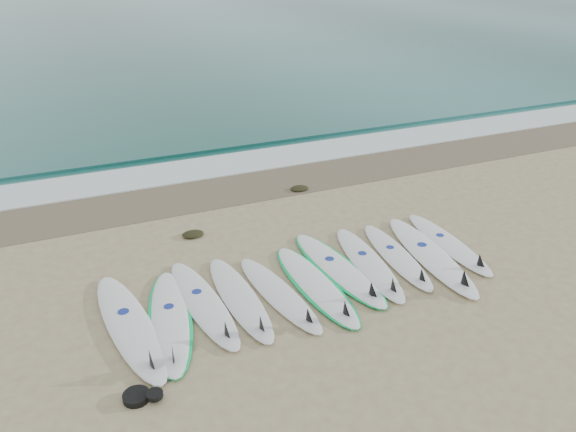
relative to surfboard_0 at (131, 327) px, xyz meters
name	(u,v)px	position (x,y,z in m)	size (l,w,h in m)	color
ground	(309,282)	(2.80, 0.13, -0.06)	(120.00, 120.00, 0.00)	tan
ocean	(90,28)	(2.80, 32.63, -0.05)	(120.00, 55.00, 0.03)	#215F5A
wet_sand_band	(229,189)	(2.80, 4.23, -0.06)	(120.00, 1.80, 0.01)	brown
foam_band	(210,167)	(2.80, 5.63, -0.04)	(120.00, 1.40, 0.04)	silver
wave_crest	(194,147)	(2.80, 7.13, -0.01)	(120.00, 1.00, 0.10)	#215F5A
surfboard_0	(131,327)	(0.00, 0.00, 0.00)	(0.90, 2.89, 0.36)	white
surfboard_1	(170,320)	(0.54, -0.05, -0.01)	(1.05, 2.66, 0.33)	white
surfboard_2	(204,304)	(1.09, 0.13, -0.01)	(0.73, 2.60, 0.33)	white
surfboard_3	(241,299)	(1.63, 0.04, -0.01)	(0.54, 2.48, 0.32)	silver
surfboard_4	(280,295)	(2.22, -0.08, -0.01)	(0.77, 2.42, 0.30)	silver
surfboard_5	(316,285)	(2.83, -0.07, -0.01)	(0.68, 2.58, 0.33)	white
surfboard_6	(339,269)	(3.39, 0.23, -0.01)	(0.82, 2.68, 0.34)	white
surfboard_7	(370,264)	(3.93, 0.15, -0.01)	(0.84, 2.59, 0.33)	white
surfboard_8	(398,257)	(4.49, 0.17, -0.01)	(0.76, 2.42, 0.30)	white
surfboard_9	(432,256)	(5.03, -0.06, 0.00)	(0.96, 2.92, 0.37)	white
surfboard_10	(450,244)	(5.58, 0.18, -0.01)	(0.66, 2.48, 0.31)	white
seaweed_near	(193,234)	(1.51, 2.40, -0.02)	(0.40, 0.31, 0.08)	black
seaweed_far	(299,188)	(4.20, 3.56, -0.02)	(0.41, 0.32, 0.08)	black
leash_coil	(140,396)	(-0.11, -1.38, -0.01)	(0.46, 0.36, 0.11)	black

